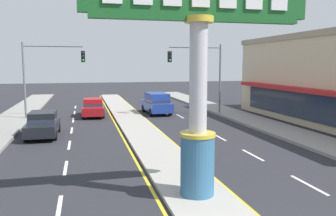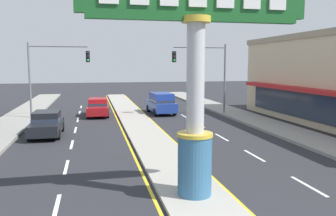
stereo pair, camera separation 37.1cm
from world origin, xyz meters
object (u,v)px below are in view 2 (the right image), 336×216
at_px(traffic_light_right_side, 206,67).
at_px(suv_far_right_lane, 161,103).
at_px(district_sign, 196,79).
at_px(sedan_near_left_lane, 47,123).
at_px(sedan_near_right_lane, 98,107).
at_px(traffic_light_left_side, 52,67).

relative_size(traffic_light_right_side, suv_far_right_lane, 1.32).
relative_size(district_sign, sedan_near_left_lane, 1.72).
distance_m(traffic_light_right_side, sedan_near_right_lane, 9.97).
xyz_separation_m(traffic_light_right_side, suv_far_right_lane, (-3.58, 1.88, -3.26)).
height_order(district_sign, suv_far_right_lane, district_sign).
distance_m(suv_far_right_lane, sedan_near_left_lane, 11.97).
bearing_deg(sedan_near_right_lane, sedan_near_left_lane, -112.93).
relative_size(suv_far_right_lane, sedan_near_left_lane, 1.09).
distance_m(district_sign, sedan_near_left_lane, 13.72).
height_order(district_sign, sedan_near_left_lane, district_sign).
bearing_deg(suv_far_right_lane, traffic_light_left_side, -174.15).
xyz_separation_m(district_sign, suv_far_right_lane, (2.81, 19.85, -3.02)).
bearing_deg(traffic_light_right_side, sedan_near_left_lane, -153.96).
bearing_deg(district_sign, suv_far_right_lane, 81.94).
relative_size(traffic_light_right_side, sedan_near_left_lane, 1.44).
height_order(district_sign, traffic_light_left_side, district_sign).
bearing_deg(traffic_light_left_side, district_sign, -71.32).
relative_size(traffic_light_left_side, traffic_light_right_side, 1.00).
distance_m(district_sign, traffic_light_right_side, 19.07).
bearing_deg(sedan_near_left_lane, traffic_light_right_side, 26.04).
height_order(district_sign, sedan_near_right_lane, district_sign).
height_order(traffic_light_left_side, suv_far_right_lane, traffic_light_left_side).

